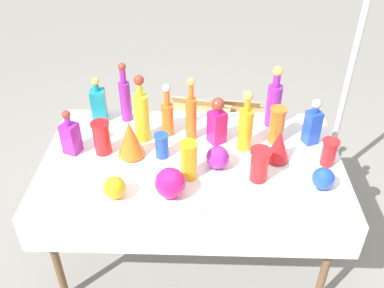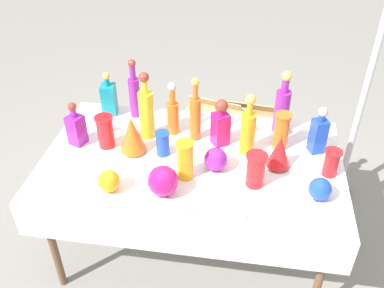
{
  "view_description": "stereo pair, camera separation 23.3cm",
  "coord_description": "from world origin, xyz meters",
  "px_view_note": "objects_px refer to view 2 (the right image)",
  "views": [
    {
      "loc": [
        0.06,
        -1.9,
        2.26
      ],
      "look_at": [
        0.0,
        0.0,
        0.86
      ],
      "focal_mm": 40.0,
      "sensor_mm": 36.0,
      "label": 1
    },
    {
      "loc": [
        0.29,
        -1.88,
        2.26
      ],
      "look_at": [
        0.0,
        0.0,
        0.86
      ],
      "focal_mm": 40.0,
      "sensor_mm": 36.0,
      "label": 2
    }
  ],
  "objects_px": {
    "square_decanter_1": "(221,124)",
    "round_bowl_0": "(320,189)",
    "tall_bottle_1": "(173,113)",
    "round_bowl_1": "(163,181)",
    "slender_vase_1": "(282,130)",
    "slender_vase_2": "(185,159)",
    "tall_bottle_3": "(248,130)",
    "round_bowl_2": "(109,181)",
    "canopy_pole": "(373,61)",
    "fluted_vase_0": "(279,151)",
    "square_decanter_0": "(319,133)",
    "cardboard_box_behind_right": "(249,131)",
    "tall_bottle_4": "(195,115)",
    "round_bowl_3": "(216,159)",
    "fluted_vase_1": "(132,134)",
    "tall_bottle_2": "(134,93)",
    "cardboard_box_behind_left": "(213,134)",
    "slender_vase_5": "(331,162)",
    "tall_bottle_0": "(282,107)",
    "square_decanter_2": "(109,97)",
    "square_decanter_3": "(76,128)",
    "slender_vase_3": "(105,131)",
    "slender_vase_4": "(163,143)",
    "slender_vase_0": "(256,169)",
    "tall_bottle_5": "(146,111)"
  },
  "relations": [
    {
      "from": "square_decanter_1",
      "to": "round_bowl_0",
      "type": "bearing_deg",
      "value": -36.6
    },
    {
      "from": "tall_bottle_1",
      "to": "round_bowl_1",
      "type": "relative_size",
      "value": 2.06
    },
    {
      "from": "slender_vase_1",
      "to": "slender_vase_2",
      "type": "bearing_deg",
      "value": -145.51
    },
    {
      "from": "tall_bottle_3",
      "to": "round_bowl_2",
      "type": "xyz_separation_m",
      "value": [
        -0.67,
        -0.44,
        -0.09
      ]
    },
    {
      "from": "square_decanter_1",
      "to": "slender_vase_2",
      "type": "distance_m",
      "value": 0.36
    },
    {
      "from": "round_bowl_1",
      "to": "canopy_pole",
      "type": "xyz_separation_m",
      "value": [
        1.13,
        1.0,
        0.26
      ]
    },
    {
      "from": "tall_bottle_3",
      "to": "round_bowl_0",
      "type": "distance_m",
      "value": 0.52
    },
    {
      "from": "slender_vase_1",
      "to": "fluted_vase_0",
      "type": "distance_m",
      "value": 0.18
    },
    {
      "from": "slender_vase_1",
      "to": "canopy_pole",
      "type": "relative_size",
      "value": 0.08
    },
    {
      "from": "square_decanter_0",
      "to": "cardboard_box_behind_right",
      "type": "relative_size",
      "value": 0.53
    },
    {
      "from": "tall_bottle_4",
      "to": "round_bowl_3",
      "type": "relative_size",
      "value": 2.97
    },
    {
      "from": "square_decanter_1",
      "to": "fluted_vase_1",
      "type": "height_order",
      "value": "square_decanter_1"
    },
    {
      "from": "tall_bottle_1",
      "to": "tall_bottle_2",
      "type": "distance_m",
      "value": 0.32
    },
    {
      "from": "slender_vase_1",
      "to": "round_bowl_1",
      "type": "xyz_separation_m",
      "value": [
        -0.59,
        -0.5,
        -0.03
      ]
    },
    {
      "from": "round_bowl_3",
      "to": "cardboard_box_behind_left",
      "type": "xyz_separation_m",
      "value": [
        -0.13,
        1.16,
        -0.64
      ]
    },
    {
      "from": "slender_vase_1",
      "to": "slender_vase_5",
      "type": "xyz_separation_m",
      "value": [
        0.26,
        -0.21,
        -0.03
      ]
    },
    {
      "from": "tall_bottle_1",
      "to": "slender_vase_2",
      "type": "bearing_deg",
      "value": -70.62
    },
    {
      "from": "tall_bottle_0",
      "to": "round_bowl_3",
      "type": "relative_size",
      "value": 2.95
    },
    {
      "from": "tall_bottle_2",
      "to": "round_bowl_2",
      "type": "distance_m",
      "value": 0.74
    },
    {
      "from": "square_decanter_2",
      "to": "fluted_vase_0",
      "type": "bearing_deg",
      "value": -19.91
    },
    {
      "from": "square_decanter_3",
      "to": "slender_vase_5",
      "type": "bearing_deg",
      "value": -2.85
    },
    {
      "from": "tall_bottle_0",
      "to": "round_bowl_3",
      "type": "bearing_deg",
      "value": -128.09
    },
    {
      "from": "square_decanter_1",
      "to": "fluted_vase_0",
      "type": "relative_size",
      "value": 1.53
    },
    {
      "from": "slender_vase_2",
      "to": "slender_vase_3",
      "type": "xyz_separation_m",
      "value": [
        -0.5,
        0.2,
        -0.01
      ]
    },
    {
      "from": "tall_bottle_0",
      "to": "slender_vase_4",
      "type": "xyz_separation_m",
      "value": [
        -0.66,
        -0.35,
        -0.09
      ]
    },
    {
      "from": "round_bowl_2",
      "to": "cardboard_box_behind_left",
      "type": "relative_size",
      "value": 0.21
    },
    {
      "from": "square_decanter_1",
      "to": "slender_vase_0",
      "type": "relative_size",
      "value": 1.55
    },
    {
      "from": "slender_vase_3",
      "to": "canopy_pole",
      "type": "relative_size",
      "value": 0.07
    },
    {
      "from": "tall_bottle_5",
      "to": "cardboard_box_behind_right",
      "type": "distance_m",
      "value": 1.42
    },
    {
      "from": "tall_bottle_4",
      "to": "square_decanter_3",
      "type": "xyz_separation_m",
      "value": [
        -0.68,
        -0.15,
        -0.06
      ]
    },
    {
      "from": "slender_vase_2",
      "to": "round_bowl_3",
      "type": "distance_m",
      "value": 0.18
    },
    {
      "from": "square_decanter_3",
      "to": "cardboard_box_behind_left",
      "type": "distance_m",
      "value": 1.42
    },
    {
      "from": "slender_vase_2",
      "to": "fluted_vase_1",
      "type": "bearing_deg",
      "value": 152.21
    },
    {
      "from": "slender_vase_4",
      "to": "fluted_vase_1",
      "type": "distance_m",
      "value": 0.18
    },
    {
      "from": "slender_vase_4",
      "to": "slender_vase_5",
      "type": "bearing_deg",
      "value": -2.62
    },
    {
      "from": "slender_vase_1",
      "to": "round_bowl_2",
      "type": "height_order",
      "value": "slender_vase_1"
    },
    {
      "from": "tall_bottle_0",
      "to": "square_decanter_3",
      "type": "height_order",
      "value": "tall_bottle_0"
    },
    {
      "from": "tall_bottle_4",
      "to": "slender_vase_2",
      "type": "height_order",
      "value": "tall_bottle_4"
    },
    {
      "from": "round_bowl_3",
      "to": "cardboard_box_behind_left",
      "type": "height_order",
      "value": "round_bowl_3"
    },
    {
      "from": "tall_bottle_3",
      "to": "round_bowl_1",
      "type": "relative_size",
      "value": 2.29
    },
    {
      "from": "slender_vase_1",
      "to": "slender_vase_0",
      "type": "bearing_deg",
      "value": -110.76
    },
    {
      "from": "slender_vase_1",
      "to": "fluted_vase_0",
      "type": "height_order",
      "value": "slender_vase_1"
    },
    {
      "from": "fluted_vase_0",
      "to": "square_decanter_2",
      "type": "bearing_deg",
      "value": 160.09
    },
    {
      "from": "fluted_vase_0",
      "to": "round_bowl_1",
      "type": "relative_size",
      "value": 1.18
    },
    {
      "from": "fluted_vase_1",
      "to": "canopy_pole",
      "type": "relative_size",
      "value": 0.08
    },
    {
      "from": "tall_bottle_2",
      "to": "fluted_vase_0",
      "type": "xyz_separation_m",
      "value": [
        0.91,
        -0.39,
        -0.06
      ]
    },
    {
      "from": "tall_bottle_1",
      "to": "canopy_pole",
      "type": "height_order",
      "value": "canopy_pole"
    },
    {
      "from": "tall_bottle_0",
      "to": "tall_bottle_2",
      "type": "xyz_separation_m",
      "value": [
        -0.92,
        0.03,
        -0.0
      ]
    },
    {
      "from": "tall_bottle_1",
      "to": "square_decanter_1",
      "type": "bearing_deg",
      "value": -13.77
    },
    {
      "from": "tall_bottle_5",
      "to": "square_decanter_3",
      "type": "xyz_separation_m",
      "value": [
        -0.39,
        -0.13,
        -0.07
      ]
    }
  ]
}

